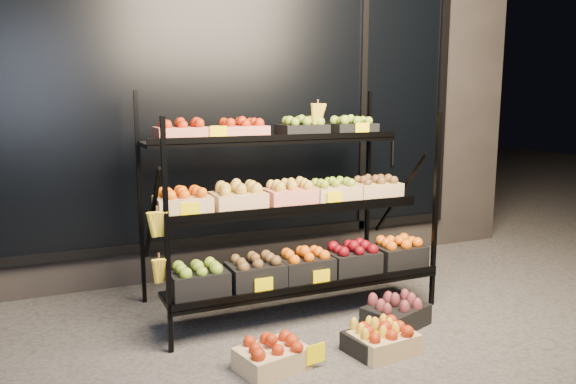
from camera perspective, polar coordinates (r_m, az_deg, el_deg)
name	(u,v)px	position (r m, az deg, el deg)	size (l,w,h in m)	color
ground	(326,336)	(3.97, 3.91, -14.35)	(24.00, 24.00, 0.00)	#514F4C
building	(213,83)	(6.03, -7.62, 10.88)	(6.00, 2.08, 3.50)	#2D2826
display_rack	(289,207)	(4.24, 0.13, -1.56)	(2.18, 1.02, 1.68)	black
tag_floor_a	(316,360)	(3.50, 2.84, -16.67)	(0.13, 0.01, 0.12)	#FFE200
tag_floor_b	(384,345)	(3.73, 9.77, -15.11)	(0.13, 0.01, 0.12)	#FFE200
floor_crate_left	(272,355)	(3.48, -1.64, -16.18)	(0.45, 0.37, 0.20)	tan
floor_crate_midleft	(375,338)	(3.75, 8.78, -14.41)	(0.40, 0.32, 0.19)	black
floor_crate_midright	(384,339)	(3.73, 9.71, -14.52)	(0.42, 0.32, 0.20)	tan
floor_crate_right	(396,312)	(4.15, 10.90, -11.91)	(0.51, 0.44, 0.21)	black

